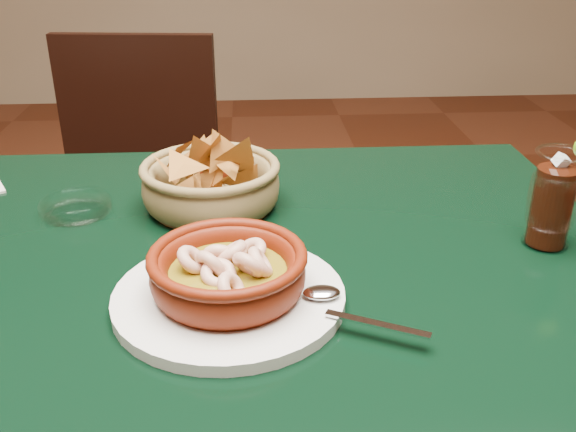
{
  "coord_description": "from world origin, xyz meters",
  "views": [
    {
      "loc": [
        0.09,
        -0.75,
        1.16
      ],
      "look_at": [
        0.14,
        -0.02,
        0.81
      ],
      "focal_mm": 40.0,
      "sensor_mm": 36.0,
      "label": 1
    }
  ],
  "objects": [
    {
      "name": "dining_table",
      "position": [
        0.0,
        0.0,
        0.65
      ],
      "size": [
        1.2,
        0.8,
        0.75
      ],
      "color": "black",
      "rests_on": "ground"
    },
    {
      "name": "dining_chair",
      "position": [
        -0.19,
        0.71,
        0.49
      ],
      "size": [
        0.45,
        0.45,
        0.9
      ],
      "color": "black",
      "rests_on": "ground"
    },
    {
      "name": "shrimp_plate",
      "position": [
        0.07,
        -0.12,
        0.78
      ],
      "size": [
        0.34,
        0.27,
        0.08
      ],
      "color": "silver",
      "rests_on": "dining_table"
    },
    {
      "name": "chip_basket",
      "position": [
        0.03,
        0.15,
        0.79
      ],
      "size": [
        0.24,
        0.24,
        0.16
      ],
      "color": "olive",
      "rests_on": "dining_table"
    },
    {
      "name": "guacamole_ramekin",
      "position": [
        0.04,
        0.27,
        0.77
      ],
      "size": [
        0.13,
        0.13,
        0.04
      ],
      "color": "#521305",
      "rests_on": "dining_table"
    },
    {
      "name": "cola_drink",
      "position": [
        0.49,
        -0.01,
        0.82
      ],
      "size": [
        0.13,
        0.13,
        0.15
      ],
      "color": "white",
      "rests_on": "dining_table"
    },
    {
      "name": "glass_ashtray",
      "position": [
        -0.17,
        0.13,
        0.76
      ],
      "size": [
        0.11,
        0.11,
        0.03
      ],
      "color": "white",
      "rests_on": "dining_table"
    }
  ]
}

